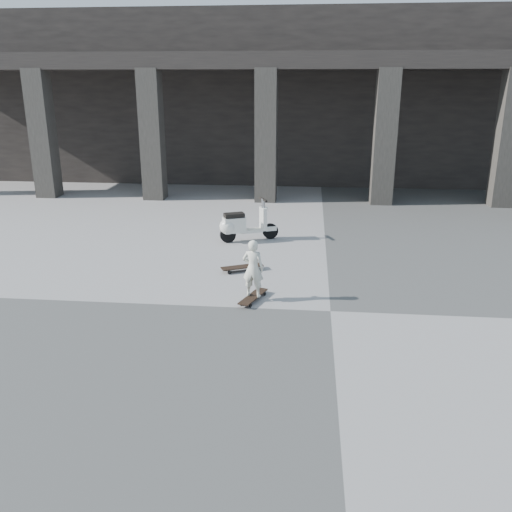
# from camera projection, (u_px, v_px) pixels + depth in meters

# --- Properties ---
(ground) EXTENTS (90.00, 90.00, 0.00)m
(ground) POSITION_uv_depth(u_px,v_px,m) (331.00, 311.00, 8.97)
(ground) COLOR #4C4C49
(ground) RESTS_ON ground
(colonnade) EXTENTS (28.00, 8.82, 6.00)m
(colonnade) POSITION_uv_depth(u_px,v_px,m) (323.00, 97.00, 21.06)
(colonnade) COLOR black
(colonnade) RESTS_ON ground
(longboard) EXTENTS (0.46, 0.85, 0.08)m
(longboard) POSITION_uv_depth(u_px,v_px,m) (253.00, 297.00, 9.39)
(longboard) COLOR black
(longboard) RESTS_ON ground
(skateboard_spare) EXTENTS (0.86, 0.56, 0.10)m
(skateboard_spare) POSITION_uv_depth(u_px,v_px,m) (242.00, 267.00, 10.84)
(skateboard_spare) COLOR black
(skateboard_spare) RESTS_ON ground
(child) EXTENTS (0.41, 0.30, 1.01)m
(child) POSITION_uv_depth(u_px,v_px,m) (253.00, 268.00, 9.23)
(child) COLOR silver
(child) RESTS_ON longboard
(scooter) EXTENTS (1.36, 0.76, 1.00)m
(scooter) POSITION_uv_depth(u_px,v_px,m) (239.00, 225.00, 12.73)
(scooter) COLOR black
(scooter) RESTS_ON ground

